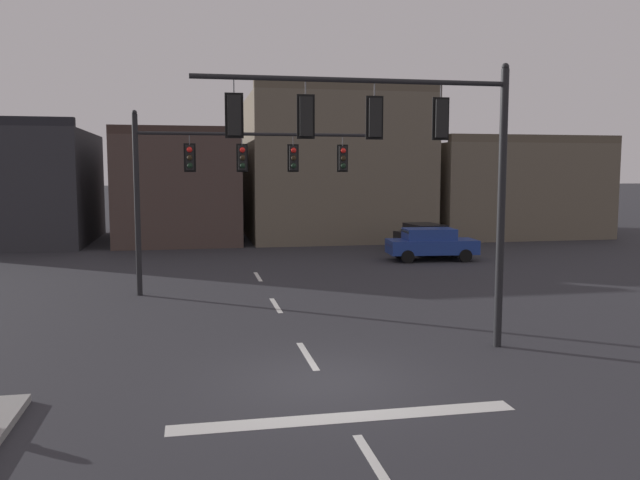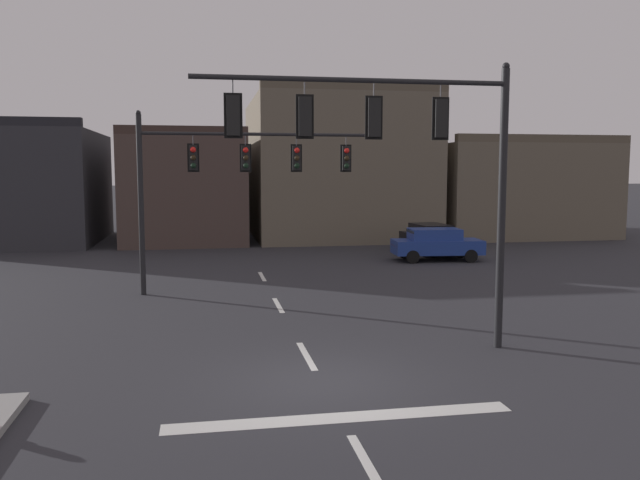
# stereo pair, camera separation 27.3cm
# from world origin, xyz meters

# --- Properties ---
(ground_plane) EXTENTS (400.00, 400.00, 0.00)m
(ground_plane) POSITION_xyz_m (0.00, 0.00, 0.00)
(ground_plane) COLOR #2B2B30
(stop_bar_paint) EXTENTS (6.40, 0.50, 0.01)m
(stop_bar_paint) POSITION_xyz_m (0.00, -2.00, 0.00)
(stop_bar_paint) COLOR silver
(stop_bar_paint) RESTS_ON ground
(lane_centreline) EXTENTS (0.16, 26.40, 0.01)m
(lane_centreline) POSITION_xyz_m (0.00, 2.00, 0.00)
(lane_centreline) COLOR silver
(lane_centreline) RESTS_ON ground
(signal_mast_near_side) EXTENTS (7.68, 0.41, 7.07)m
(signal_mast_near_side) POSITION_xyz_m (2.29, 1.95, 5.06)
(signal_mast_near_side) COLOR black
(signal_mast_near_side) RESTS_ON ground
(signal_mast_far_side) EXTENTS (8.70, 0.38, 6.59)m
(signal_mast_far_side) POSITION_xyz_m (-1.52, 10.70, 4.52)
(signal_mast_far_side) COLOR black
(signal_mast_far_side) RESTS_ON ground
(car_lot_nearside) EXTENTS (2.19, 4.56, 1.61)m
(car_lot_nearside) POSITION_xyz_m (9.68, 20.15, 0.86)
(car_lot_nearside) COLOR black
(car_lot_nearside) RESTS_ON ground
(car_lot_middle) EXTENTS (4.56, 2.19, 1.61)m
(car_lot_middle) POSITION_xyz_m (9.02, 17.36, 0.86)
(car_lot_middle) COLOR navy
(car_lot_middle) RESTS_ON ground
(building_row) EXTENTS (41.70, 13.11, 9.71)m
(building_row) POSITION_xyz_m (4.50, 30.67, 3.79)
(building_row) COLOR #2D2D33
(building_row) RESTS_ON ground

